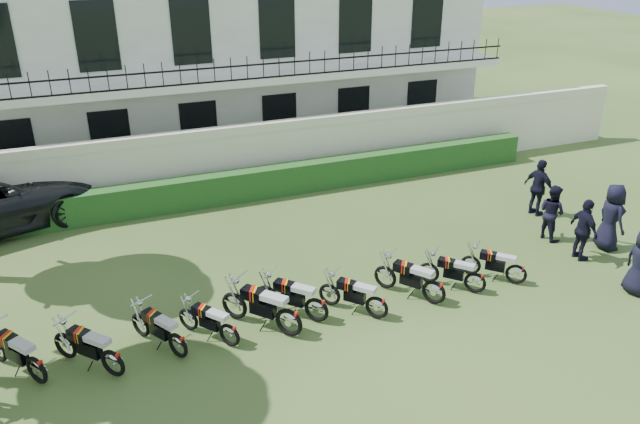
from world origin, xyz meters
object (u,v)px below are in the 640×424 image
Objects in this scene: motorcycle_5 at (317,304)px; officer_2 at (584,230)px; motorcycle_6 at (377,302)px; motorcycle_8 at (476,278)px; motorcycle_2 at (177,340)px; officer_3 at (611,217)px; motorcycle_0 at (36,364)px; motorcycle_3 at (229,330)px; motorcycle_4 at (289,316)px; motorcycle_9 at (517,270)px; officer_5 at (539,188)px; motorcycle_1 at (112,357)px; motorcycle_7 at (434,287)px; officer_4 at (552,212)px.

officer_2 is (7.72, 0.15, 0.40)m from motorcycle_5.
motorcycle_6 reaches higher than motorcycle_8.
motorcycle_2 reaches higher than motorcycle_6.
officer_3 is at bearing -40.76° from motorcycle_5.
motorcycle_0 is at bearing 145.14° from motorcycle_2.
motorcycle_6 is (3.39, -0.23, 0.02)m from motorcycle_3.
motorcycle_4 is (2.39, -0.14, 0.08)m from motorcycle_2.
motorcycle_4 is at bearing -34.05° from motorcycle_2.
officer_5 reaches higher than motorcycle_9.
motorcycle_4 reaches higher than motorcycle_2.
motorcycle_2 is (2.71, -0.20, -0.03)m from motorcycle_0.
motorcycle_2 is 10.89m from officer_2.
motorcycle_6 is (5.79, -0.12, -0.03)m from motorcycle_1.
motorcycle_4 is 1.03× the size of motorcycle_7.
officer_4 reaches higher than motorcycle_4.
motorcycle_2 reaches higher than motorcycle_8.
motorcycle_1 is at bearing 138.06° from motorcycle_6.
motorcycle_3 reaches higher than motorcycle_9.
motorcycle_4 reaches higher than motorcycle_1.
motorcycle_2 is 11.08m from officer_4.
motorcycle_4 reaches higher than motorcycle_5.
motorcycle_5 is at bearing 132.86° from motorcycle_9.
motorcycle_6 is at bearing 100.49° from officer_2.
motorcycle_7 is (8.73, -0.39, 0.00)m from motorcycle_0.
motorcycle_4 is 0.95× the size of officer_2.
motorcycle_8 is at bearing 107.55° from officer_3.
motorcycle_7 is at bearing -49.86° from motorcycle_5.
officer_4 is at bearing -24.65° from motorcycle_6.
officer_4 is (10.96, 1.62, 0.37)m from motorcycle_2.
officer_4 is (8.56, 1.76, 0.29)m from motorcycle_4.
motorcycle_3 is 0.85× the size of officer_4.
motorcycle_0 is at bearing 135.07° from motorcycle_8.
officer_4 reaches higher than motorcycle_1.
motorcycle_6 is 2.74m from motorcycle_8.
motorcycle_3 is (1.09, -0.02, -0.03)m from motorcycle_2.
motorcycle_5 is at bearing -38.16° from motorcycle_1.
motorcycle_2 is at bearing -36.03° from motorcycle_1.
officer_2 is (13.59, 0.09, 0.40)m from motorcycle_0.
motorcycle_4 is at bearing -39.86° from motorcycle_0.
officer_2 is 2.91m from officer_5.
officer_3 is (12.03, 0.52, 0.51)m from motorcycle_2.
officer_2 is 0.91× the size of officer_3.
motorcycle_1 is 0.91× the size of officer_4.
officer_5 reaches higher than motorcycle_4.
officer_2 is (6.40, 0.54, 0.43)m from motorcycle_6.
officer_4 is at bearing 141.50° from officer_5.
motorcycle_6 is 3.94m from motorcycle_9.
motorcycle_5 is 1.14× the size of motorcycle_9.
motorcycle_6 is at bearing -33.82° from motorcycle_2.
officer_4 reaches higher than motorcycle_0.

